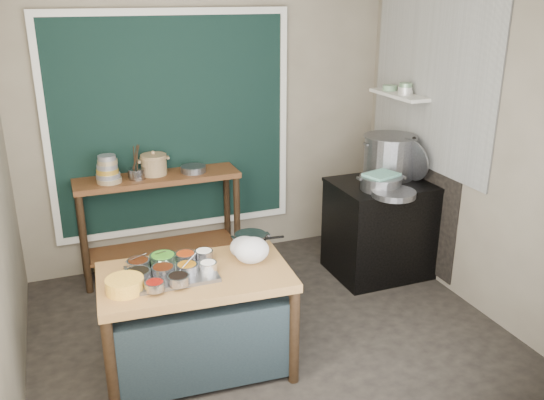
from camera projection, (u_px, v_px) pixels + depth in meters
name	position (u px, v px, depth m)	size (l,w,h in m)	color
floor	(266.00, 330.00, 4.51)	(3.50, 3.00, 0.02)	#2E2923
back_wall	(208.00, 116.00, 5.35)	(3.50, 0.02, 2.80)	#79705D
right_wall	(470.00, 135.00, 4.63)	(0.02, 3.00, 2.80)	#79705D
curtain_panel	(172.00, 125.00, 5.21)	(2.10, 0.02, 1.90)	black
curtain_frame	(172.00, 125.00, 5.20)	(2.22, 0.03, 2.02)	beige
tile_panel	(431.00, 70.00, 4.94)	(0.02, 1.70, 1.70)	#B2B2AA
soot_patch	(414.00, 193.00, 5.43)	(0.01, 1.30, 1.30)	black
wall_shelf	(399.00, 95.00, 5.26)	(0.22, 0.70, 0.03)	beige
prep_table	(197.00, 322.00, 3.91)	(1.25, 0.72, 0.75)	olive
back_counter	(161.00, 225.00, 5.28)	(1.45, 0.40, 0.95)	brown
stove_block	(382.00, 229.00, 5.30)	(0.90, 0.68, 0.85)	black
stove_top	(385.00, 184.00, 5.15)	(0.92, 0.69, 0.03)	black
condiment_tray	(172.00, 274.00, 3.74)	(0.56, 0.40, 0.03)	gray
condiment_bowls	(168.00, 267.00, 3.73)	(0.61, 0.47, 0.07)	gray
yellow_basin	(125.00, 285.00, 3.53)	(0.23, 0.23, 0.09)	gold
saucepan	(251.00, 242.00, 4.09)	(0.23, 0.23, 0.13)	gray
plastic_bag_a	(252.00, 250.00, 3.90)	(0.24, 0.20, 0.18)	white
plastic_bag_b	(244.00, 247.00, 3.99)	(0.20, 0.17, 0.15)	white
bowl_stack	(107.00, 170.00, 4.90)	(0.21, 0.21, 0.24)	tan
utensil_cup	(137.00, 174.00, 5.01)	(0.15, 0.15, 0.09)	gray
ceramic_crock	(154.00, 166.00, 5.11)	(0.24, 0.24, 0.16)	#90704E
wide_bowl	(193.00, 169.00, 5.20)	(0.23, 0.23, 0.06)	gray
stock_pot	(389.00, 156.00, 5.24)	(0.50, 0.50, 0.39)	gray
pot_lid	(410.00, 159.00, 5.13)	(0.41, 0.41, 0.02)	gray
steamer	(381.00, 183.00, 4.95)	(0.38, 0.38, 0.12)	gray
green_cloth	(381.00, 175.00, 4.92)	(0.27, 0.21, 0.02)	#68A98C
shallow_pan	(394.00, 194.00, 4.79)	(0.37, 0.37, 0.05)	gray
shelf_bowl_stack	(405.00, 89.00, 5.15)	(0.13, 0.13, 0.11)	silver
shelf_bowl_green	(390.00, 88.00, 5.39)	(0.13, 0.13, 0.05)	gray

